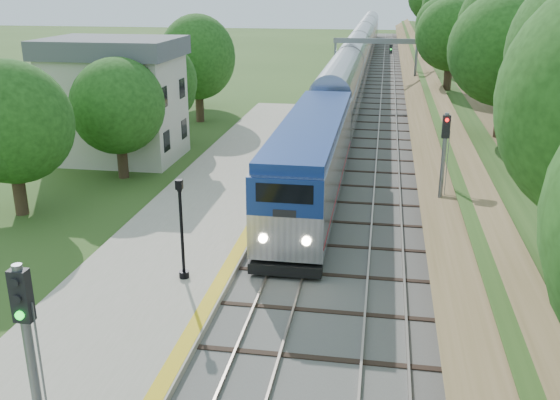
% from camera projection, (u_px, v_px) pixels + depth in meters
% --- Properties ---
extents(trackbed, '(9.50, 170.00, 0.28)m').
position_uv_depth(trackbed, '(370.00, 92.00, 68.11)').
color(trackbed, '#4C4944').
rests_on(trackbed, ground).
extents(platform, '(6.40, 68.00, 0.38)m').
position_uv_depth(platform, '(180.00, 243.00, 28.19)').
color(platform, gray).
rests_on(platform, ground).
extents(yellow_stripe, '(0.55, 68.00, 0.01)m').
position_uv_depth(yellow_stripe, '(242.00, 243.00, 27.68)').
color(yellow_stripe, gold).
rests_on(yellow_stripe, platform).
extents(embankment, '(10.64, 170.00, 11.70)m').
position_uv_depth(embankment, '(450.00, 77.00, 66.19)').
color(embankment, brown).
rests_on(embankment, ground).
extents(station_building, '(8.60, 6.60, 8.00)m').
position_uv_depth(station_building, '(116.00, 99.00, 41.31)').
color(station_building, beige).
rests_on(station_building, ground).
extents(signal_gantry, '(8.40, 0.38, 6.20)m').
position_uv_depth(signal_gantry, '(375.00, 53.00, 61.80)').
color(signal_gantry, slate).
rests_on(signal_gantry, ground).
extents(trees_behind_platform, '(7.82, 53.32, 7.21)m').
position_uv_depth(trees_behind_platform, '(93.00, 123.00, 32.03)').
color(trees_behind_platform, '#332316').
rests_on(trees_behind_platform, ground).
extents(train, '(3.05, 122.42, 4.49)m').
position_uv_depth(train, '(358.00, 58.00, 80.19)').
color(train, black).
rests_on(train, trackbed).
extents(lamppost_far, '(0.40, 0.40, 4.02)m').
position_uv_depth(lamppost_far, '(182.00, 235.00, 23.91)').
color(lamppost_far, black).
rests_on(lamppost_far, platform).
extents(signal_platform, '(0.36, 0.28, 6.10)m').
position_uv_depth(signal_platform, '(33.00, 375.00, 12.08)').
color(signal_platform, slate).
rests_on(signal_platform, platform).
extents(signal_farside, '(0.33, 0.26, 6.05)m').
position_uv_depth(signal_farside, '(443.00, 167.00, 26.91)').
color(signal_farside, slate).
rests_on(signal_farside, ground).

